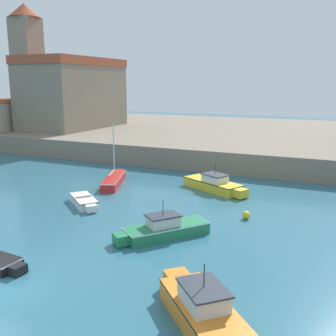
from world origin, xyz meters
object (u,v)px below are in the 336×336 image
motorboat_orange_0 (204,312)px  church (67,89)px  dinghy_white_3 (84,201)px  motorboat_green_1 (164,229)px  motorboat_yellow_2 (214,184)px  sailboat_red_4 (114,180)px  mooring_buoy (246,215)px

motorboat_orange_0 → church: 50.87m
dinghy_white_3 → motorboat_green_1: bearing=-21.2°
motorboat_yellow_2 → sailboat_red_4: sailboat_red_4 is taller
motorboat_yellow_2 → mooring_buoy: 7.34m
sailboat_red_4 → mooring_buoy: bearing=-18.1°
dinghy_white_3 → mooring_buoy: size_ratio=7.05×
sailboat_red_4 → church: church is taller
dinghy_white_3 → mooring_buoy: (11.80, 2.02, -0.06)m
sailboat_red_4 → mooring_buoy: (13.10, -4.29, -0.16)m
motorboat_green_1 → church: (-29.56, 29.08, 7.59)m
motorboat_orange_0 → motorboat_yellow_2: 19.37m
motorboat_green_1 → church: bearing=135.5°
church → dinghy_white_3: bearing=-50.3°
motorboat_orange_0 → motorboat_green_1: 8.98m
motorboat_green_1 → motorboat_orange_0: bearing=-55.6°
dinghy_white_3 → church: 34.61m
motorboat_orange_0 → mooring_buoy: (-1.32, 12.54, -0.32)m
motorboat_yellow_2 → sailboat_red_4: 9.10m
motorboat_orange_0 → dinghy_white_3: bearing=141.2°
motorboat_green_1 → mooring_buoy: size_ratio=10.00×
dinghy_white_3 → mooring_buoy: 11.97m
dinghy_white_3 → sailboat_red_4: sailboat_red_4 is taller
mooring_buoy → church: church is taller
motorboat_yellow_2 → sailboat_red_4: (-8.93, -1.74, -0.11)m
motorboat_green_1 → dinghy_white_3: motorboat_green_1 is taller
motorboat_yellow_2 → sailboat_red_4: bearing=-169.0°
sailboat_red_4 → dinghy_white_3: bearing=-78.3°
motorboat_yellow_2 → dinghy_white_3: bearing=-133.4°
motorboat_orange_0 → sailboat_red_4: sailboat_red_4 is taller
motorboat_green_1 → church: size_ratio=0.30×
motorboat_orange_0 → dinghy_white_3: (-13.11, 10.53, -0.27)m
motorboat_orange_0 → sailboat_red_4: 22.17m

